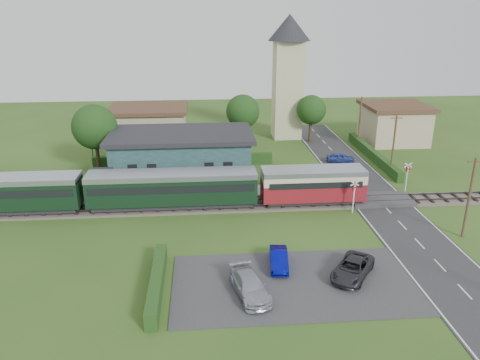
{
  "coord_description": "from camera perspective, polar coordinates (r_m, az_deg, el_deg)",
  "views": [
    {
      "loc": [
        -7.59,
        -40.0,
        18.22
      ],
      "look_at": [
        -3.95,
        4.0,
        2.03
      ],
      "focal_mm": 35.0,
      "sensor_mm": 36.0,
      "label": 1
    }
  ],
  "objects": [
    {
      "name": "hedge_roadside",
      "position": [
        62.62,
        15.87,
        3.01
      ],
      "size": [
        0.8,
        18.0,
        1.2
      ],
      "primitive_type": "cube",
      "color": "#193814",
      "rests_on": "ground"
    },
    {
      "name": "crossing_deck",
      "position": [
        48.96,
        16.72,
        -2.33
      ],
      "size": [
        6.2,
        3.4,
        0.45
      ],
      "primitive_type": "cube",
      "color": "#333335",
      "rests_on": "ground"
    },
    {
      "name": "platform",
      "position": [
        48.71,
        -7.23,
        -1.72
      ],
      "size": [
        30.0,
        3.0,
        0.45
      ],
      "primitive_type": "cube",
      "color": "gray",
      "rests_on": "ground"
    },
    {
      "name": "road",
      "position": [
        47.33,
        17.54,
        -3.47
      ],
      "size": [
        6.0,
        70.0,
        0.05
      ],
      "primitive_type": "cube",
      "color": "#28282B",
      "rests_on": "ground"
    },
    {
      "name": "car_park_dark",
      "position": [
        35.06,
        13.54,
        -10.43
      ],
      "size": [
        4.42,
        5.0,
        1.29
      ],
      "primitive_type": "imported",
      "rotation": [
        0.0,
        0.0,
        -0.62
      ],
      "color": "#28292E",
      "rests_on": "car_park"
    },
    {
      "name": "car_park_blue",
      "position": [
        35.45,
        4.76,
        -9.59
      ],
      "size": [
        1.65,
        3.79,
        1.21
      ],
      "primitive_type": "imported",
      "rotation": [
        0.0,
        0.0,
        -0.1
      ],
      "color": "#03067D",
      "rests_on": "car_park"
    },
    {
      "name": "church_tower",
      "position": [
        69.62,
        5.89,
        13.44
      ],
      "size": [
        6.0,
        6.0,
        17.6
      ],
      "color": "#C4BE93",
      "rests_on": "ground"
    },
    {
      "name": "car_park",
      "position": [
        33.94,
        6.52,
        -12.41
      ],
      "size": [
        17.0,
        9.0,
        0.08
      ],
      "primitive_type": "cube",
      "color": "#333335",
      "rests_on": "ground"
    },
    {
      "name": "utility_pole_d",
      "position": [
        67.32,
        14.39,
        6.98
      ],
      "size": [
        1.4,
        0.22,
        7.0
      ],
      "color": "#473321",
      "rests_on": "ground"
    },
    {
      "name": "house_west",
      "position": [
        67.22,
        -11.0,
        6.5
      ],
      "size": [
        10.8,
        8.8,
        5.5
      ],
      "color": "tan",
      "rests_on": "ground"
    },
    {
      "name": "tree_c",
      "position": [
        68.21,
        8.68,
        8.43
      ],
      "size": [
        4.2,
        4.2,
        6.78
      ],
      "color": "#332316",
      "rests_on": "ground"
    },
    {
      "name": "train",
      "position": [
        45.38,
        -12.22,
        -1.05
      ],
      "size": [
        43.2,
        2.9,
        3.4
      ],
      "color": "#232328",
      "rests_on": "ground"
    },
    {
      "name": "utility_pole_b",
      "position": [
        42.94,
        26.15,
        -1.9
      ],
      "size": [
        1.4,
        0.22,
        7.0
      ],
      "color": "#473321",
      "rests_on": "ground"
    },
    {
      "name": "streetlamp_east",
      "position": [
        72.64,
        14.47,
        7.44
      ],
      "size": [
        0.3,
        0.3,
        5.15
      ],
      "color": "#3F3F47",
      "rests_on": "ground"
    },
    {
      "name": "car_on_road",
      "position": [
        60.18,
        12.14,
        2.68
      ],
      "size": [
        3.62,
        1.94,
        1.17
      ],
      "primitive_type": "imported",
      "rotation": [
        0.0,
        0.0,
        1.4
      ],
      "color": "#2C4299",
      "rests_on": "road"
    },
    {
      "name": "tree_a",
      "position": [
        56.88,
        -17.3,
        6.18
      ],
      "size": [
        5.2,
        5.2,
        8.0
      ],
      "color": "#332316",
      "rests_on": "ground"
    },
    {
      "name": "car_park_silver",
      "position": [
        32.15,
        1.19,
        -12.76
      ],
      "size": [
        2.9,
        5.0,
        1.36
      ],
      "primitive_type": "imported",
      "rotation": [
        0.0,
        0.0,
        0.22
      ],
      "color": "#9EA0AD",
      "rests_on": "car_park"
    },
    {
      "name": "ground",
      "position": [
        44.61,
        5.51,
        -4.08
      ],
      "size": [
        120.0,
        120.0,
        0.0
      ],
      "primitive_type": "plane",
      "color": "#2D4C19"
    },
    {
      "name": "hedge_station",
      "position": [
        58.27,
        -6.88,
        2.43
      ],
      "size": [
        22.0,
        0.8,
        1.3
      ],
      "primitive_type": "cube",
      "color": "#193814",
      "rests_on": "ground"
    },
    {
      "name": "hedge_carpark",
      "position": [
        33.26,
        -10.11,
        -12.21
      ],
      "size": [
        0.8,
        9.0,
        1.2
      ],
      "primitive_type": "cube",
      "color": "#193814",
      "rests_on": "ground"
    },
    {
      "name": "house_east",
      "position": [
        71.38,
        18.27,
        6.64
      ],
      "size": [
        8.8,
        8.8,
        5.5
      ],
      "color": "tan",
      "rests_on": "ground"
    },
    {
      "name": "utility_pole_c",
      "position": [
        56.46,
        18.21,
        4.13
      ],
      "size": [
        1.4,
        0.22,
        7.0
      ],
      "color": "#473321",
      "rests_on": "ground"
    },
    {
      "name": "pedestrian_far",
      "position": [
        48.6,
        -14.11,
        -0.77
      ],
      "size": [
        0.98,
        1.1,
        1.88
      ],
      "primitive_type": "imported",
      "rotation": [
        0.0,
        0.0,
        1.23
      ],
      "color": "gray",
      "rests_on": "platform"
    },
    {
      "name": "tree_b",
      "position": [
        64.61,
        0.34,
        8.34
      ],
      "size": [
        4.6,
        4.6,
        7.34
      ],
      "color": "#332316",
      "rests_on": "ground"
    },
    {
      "name": "crossing_signal_far",
      "position": [
        51.75,
        19.72,
        0.81
      ],
      "size": [
        0.84,
        0.28,
        3.28
      ],
      "color": "silver",
      "rests_on": "ground"
    },
    {
      "name": "streetlamp_west",
      "position": [
        63.55,
        -17.76,
        5.35
      ],
      "size": [
        0.3,
        0.3,
        5.15
      ],
      "color": "#3F3F47",
      "rests_on": "ground"
    },
    {
      "name": "station_building",
      "position": [
        53.36,
        -7.12,
        3.06
      ],
      "size": [
        16.0,
        9.0,
        5.3
      ],
      "color": "#243E43",
      "rests_on": "ground"
    },
    {
      "name": "railway_track",
      "position": [
        46.36,
        5.09,
        -2.94
      ],
      "size": [
        76.0,
        3.2,
        0.49
      ],
      "color": "#4C443D",
      "rests_on": "ground"
    },
    {
      "name": "equipment_hut",
      "position": [
        49.22,
        -16.64,
        -0.3
      ],
      "size": [
        2.3,
        2.3,
        2.55
      ],
      "color": "#C4BE93",
      "rests_on": "platform"
    },
    {
      "name": "crossing_signal_near",
      "position": [
        44.97,
        13.75,
        -1.42
      ],
      "size": [
        0.84,
        0.28,
        3.28
      ],
      "color": "silver",
      "rests_on": "ground"
    },
    {
      "name": "pedestrian_near",
      "position": [
        48.94,
        1.45,
        -0.24
      ],
      "size": [
        0.58,
        0.43,
        1.48
      ],
      "primitive_type": "imported",
      "rotation": [
        0.0,
        0.0,
        3.29
      ],
      "color": "gray",
      "rests_on": "platform"
    }
  ]
}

